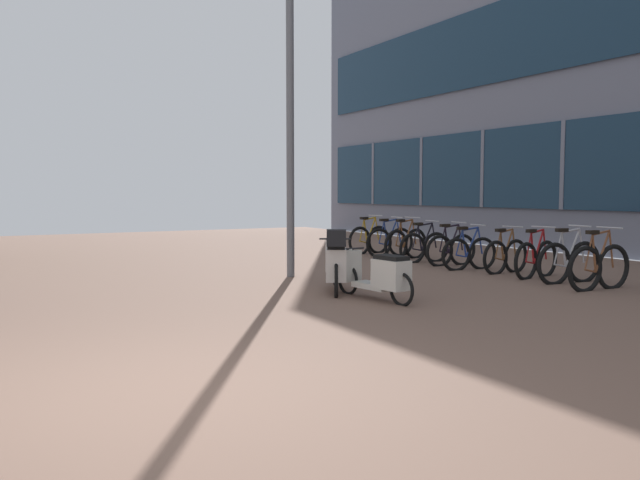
% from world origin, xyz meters
% --- Properties ---
extents(ground, '(21.00, 40.00, 0.13)m').
position_xyz_m(ground, '(1.43, 0.00, -0.02)').
color(ground, '#282724').
extents(bicycle_rack_00, '(1.40, 0.48, 1.03)m').
position_xyz_m(bicycle_rack_00, '(7.61, 1.75, 0.36)').
color(bicycle_rack_00, black).
rests_on(bicycle_rack_00, ground).
extents(bicycle_rack_01, '(1.41, 0.48, 1.02)m').
position_xyz_m(bicycle_rack_01, '(7.82, 2.50, 0.36)').
color(bicycle_rack_01, black).
rests_on(bicycle_rack_01, ground).
extents(bicycle_rack_02, '(1.35, 0.48, 0.96)m').
position_xyz_m(bicycle_rack_02, '(7.86, 3.24, 0.34)').
color(bicycle_rack_02, black).
rests_on(bicycle_rack_02, ground).
extents(bicycle_rack_03, '(1.25, 0.48, 0.93)m').
position_xyz_m(bicycle_rack_03, '(7.86, 3.98, 0.33)').
color(bicycle_rack_03, black).
rests_on(bicycle_rack_03, ground).
extents(bicycle_rack_04, '(1.30, 0.48, 0.93)m').
position_xyz_m(bicycle_rack_04, '(7.62, 4.73, 0.33)').
color(bicycle_rack_04, black).
rests_on(bicycle_rack_04, ground).
extents(bicycle_rack_05, '(1.29, 0.48, 0.95)m').
position_xyz_m(bicycle_rack_05, '(7.80, 5.47, 0.33)').
color(bicycle_rack_05, black).
rests_on(bicycle_rack_05, ground).
extents(bicycle_rack_06, '(1.33, 0.48, 0.95)m').
position_xyz_m(bicycle_rack_06, '(7.68, 6.21, 0.34)').
color(bicycle_rack_06, black).
rests_on(bicycle_rack_06, ground).
extents(bicycle_rack_07, '(1.38, 0.48, 1.00)m').
position_xyz_m(bicycle_rack_07, '(7.74, 6.96, 0.35)').
color(bicycle_rack_07, black).
rests_on(bicycle_rack_07, ground).
extents(bicycle_rack_08, '(1.33, 0.48, 0.98)m').
position_xyz_m(bicycle_rack_08, '(7.82, 7.70, 0.34)').
color(bicycle_rack_08, black).
rests_on(bicycle_rack_08, ground).
extents(bicycle_rack_09, '(1.37, 0.48, 1.00)m').
position_xyz_m(bicycle_rack_09, '(7.72, 8.44, 0.35)').
color(bicycle_rack_09, black).
rests_on(bicycle_rack_09, ground).
extents(scooter_near, '(0.53, 1.68, 0.73)m').
position_xyz_m(scooter_near, '(4.02, 2.61, 0.36)').
color(scooter_near, black).
rests_on(scooter_near, ground).
extents(scooter_mid, '(1.06, 1.60, 1.03)m').
position_xyz_m(scooter_mid, '(3.83, 3.55, 0.46)').
color(scooter_mid, black).
rests_on(scooter_mid, ground).
extents(lamp_post, '(0.20, 0.52, 6.69)m').
position_xyz_m(lamp_post, '(4.05, 5.52, 3.67)').
color(lamp_post, slate).
rests_on(lamp_post, ground).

